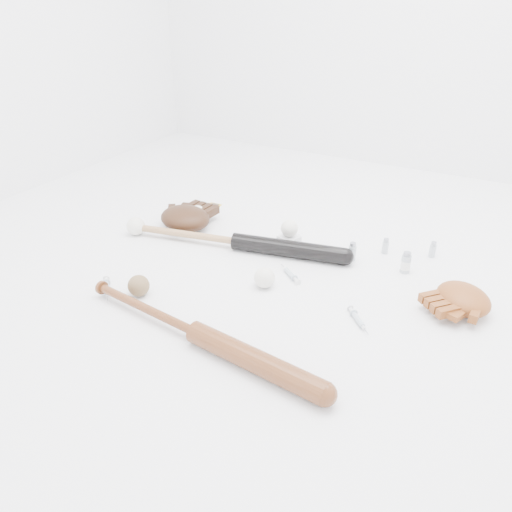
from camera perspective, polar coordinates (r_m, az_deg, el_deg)
The scene contains 19 objects.
bat_dark at distance 2.05m, azimuth -2.32°, elevation 1.70°, with size 0.95×0.07×0.07m, color black, non-canonical shape.
bat_wood at distance 1.54m, azimuth -6.86°, elevation -8.68°, with size 0.94×0.07×0.07m, color brown, non-canonical shape.
glove_dark at distance 2.24m, azimuth -8.10°, elevation 4.35°, with size 0.28×0.28×0.10m, color #321B0E, non-canonical shape.
glove_tan at distance 1.81m, azimuth 22.60°, elevation -4.48°, with size 0.23×0.23×0.08m, color brown, non-canonical shape.
trading_card at distance 2.47m, azimuth -5.03°, elevation 5.64°, with size 0.06×0.08×0.00m, color gold.
pedestal at distance 2.09m, azimuth 3.79°, elevation 1.77°, with size 0.07×0.07×0.04m, color white.
baseball_on_pedestal at distance 2.06m, azimuth 3.84°, elevation 3.16°, with size 0.07×0.07×0.07m, color white.
baseball_left at distance 2.23m, azimuth -13.57°, elevation 3.33°, with size 0.08×0.08×0.08m, color white.
baseball_upper at distance 2.31m, azimuth -6.70°, elevation 4.87°, with size 0.07×0.07×0.07m, color white.
baseball_mid at distance 1.79m, azimuth 0.97°, elevation -2.50°, with size 0.08×0.08×0.08m, color white.
baseball_aged at distance 1.79m, azimuth -13.27°, elevation -3.32°, with size 0.08×0.08×0.08m, color brown.
syringe_0 at distance 1.86m, azimuth -16.70°, elevation -3.56°, with size 0.17×0.03×0.02m, color #ADBCC6, non-canonical shape.
syringe_1 at distance 1.87m, azimuth 3.91°, elevation -2.05°, with size 0.16×0.03×0.02m, color #ADBCC6, non-canonical shape.
syringe_2 at distance 2.14m, azimuth 3.52°, elevation 2.08°, with size 0.13×0.02×0.02m, color #ADBCC6, non-canonical shape.
syringe_3 at distance 1.66m, azimuth 11.59°, elevation -7.15°, with size 0.16×0.03×0.02m, color #ADBCC6, non-canonical shape.
vial_0 at distance 2.11m, azimuth 19.54°, elevation 0.72°, with size 0.03×0.03×0.07m, color #AAB4BB.
vial_1 at distance 2.08m, azimuth 14.58°, elevation 1.12°, with size 0.03×0.03×0.07m, color #AAB4BB.
vial_2 at distance 2.00m, azimuth 10.93°, elevation 0.50°, with size 0.03×0.03×0.08m, color #AAB4BB.
vial_3 at distance 1.96m, azimuth 16.76°, elevation -0.70°, with size 0.04×0.04×0.08m, color #AAB4BB.
Camera 1 is at (0.76, -1.43, 0.97)m, focal length 35.00 mm.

